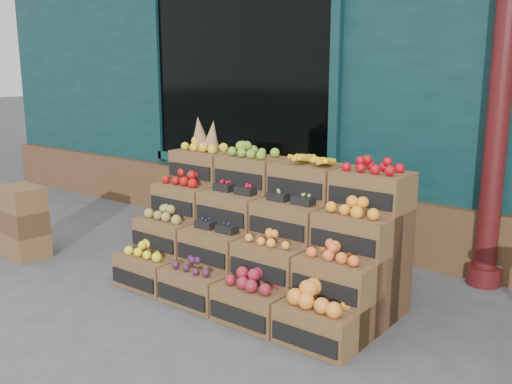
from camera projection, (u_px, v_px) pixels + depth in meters
The scene contains 5 objects.
ground at pixel (217, 331), 3.99m from camera, with size 60.00×60.00×0.00m, color #49494C.
shop_facade at pixel (476, 20), 7.41m from camera, with size 12.00×6.24×4.80m.
crate_display at pixel (261, 243), 4.57m from camera, with size 2.21×1.09×1.38m.
spare_crates at pixel (23, 221), 5.50m from camera, with size 0.49×0.36×0.69m.
shopkeeper at pixel (266, 134), 6.79m from camera, with size 0.74×0.49×2.03m, color #1E6B36.
Camera 1 is at (2.47, -2.74, 1.82)m, focal length 40.00 mm.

